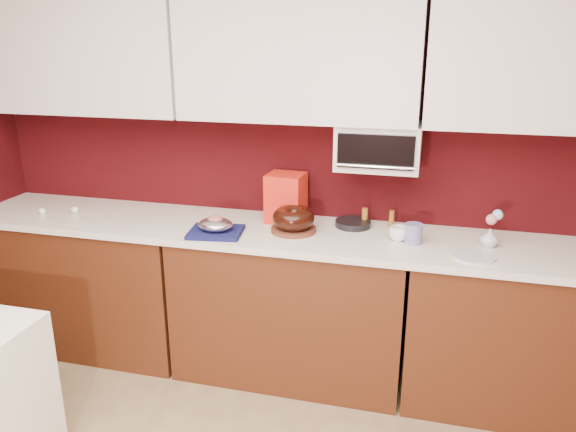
# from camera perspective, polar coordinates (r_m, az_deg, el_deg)

# --- Properties ---
(wall_back) EXTENTS (4.00, 0.02, 2.50)m
(wall_back) POSITION_cam_1_polar(r_m,az_deg,el_deg) (3.36, 1.66, 5.84)
(wall_back) COLOR #39070A
(wall_back) RESTS_ON floor
(base_cabinet_left) EXTENTS (1.31, 0.58, 0.86)m
(base_cabinet_left) POSITION_cam_1_polar(r_m,az_deg,el_deg) (3.87, -19.30, -6.33)
(base_cabinet_left) COLOR #4B220F
(base_cabinet_left) RESTS_ON floor
(base_cabinet_center) EXTENTS (1.31, 0.58, 0.86)m
(base_cabinet_center) POSITION_cam_1_polar(r_m,az_deg,el_deg) (3.35, 0.32, -9.11)
(base_cabinet_center) COLOR #4B220F
(base_cabinet_center) RESTS_ON floor
(base_cabinet_right) EXTENTS (1.31, 0.58, 0.86)m
(base_cabinet_right) POSITION_cam_1_polar(r_m,az_deg,el_deg) (3.32, 23.64, -11.01)
(base_cabinet_right) COLOR #4B220F
(base_cabinet_right) RESTS_ON floor
(countertop) EXTENTS (4.00, 0.62, 0.04)m
(countertop) POSITION_cam_1_polar(r_m,az_deg,el_deg) (3.17, 0.34, -1.86)
(countertop) COLOR white
(countertop) RESTS_ON base_cabinet_center
(upper_cabinet_left) EXTENTS (1.31, 0.33, 0.70)m
(upper_cabinet_left) POSITION_cam_1_polar(r_m,az_deg,el_deg) (3.68, -20.37, 15.25)
(upper_cabinet_left) COLOR white
(upper_cabinet_left) RESTS_ON wall_back
(upper_cabinet_center) EXTENTS (1.31, 0.33, 0.70)m
(upper_cabinet_center) POSITION_cam_1_polar(r_m,az_deg,el_deg) (3.13, 1.06, 16.02)
(upper_cabinet_center) COLOR white
(upper_cabinet_center) RESTS_ON wall_back
(upper_cabinet_right) EXTENTS (1.31, 0.33, 0.70)m
(upper_cabinet_right) POSITION_cam_1_polar(r_m,az_deg,el_deg) (3.10, 26.62, 14.19)
(upper_cabinet_right) COLOR white
(upper_cabinet_right) RESTS_ON wall_back
(toaster_oven) EXTENTS (0.45, 0.30, 0.25)m
(toaster_oven) POSITION_cam_1_polar(r_m,az_deg,el_deg) (3.13, 9.20, 7.03)
(toaster_oven) COLOR white
(toaster_oven) RESTS_ON upper_cabinet_center
(toaster_oven_door) EXTENTS (0.40, 0.02, 0.18)m
(toaster_oven_door) POSITION_cam_1_polar(r_m,az_deg,el_deg) (2.97, 8.88, 6.47)
(toaster_oven_door) COLOR black
(toaster_oven_door) RESTS_ON toaster_oven
(toaster_oven_handle) EXTENTS (0.42, 0.02, 0.02)m
(toaster_oven_handle) POSITION_cam_1_polar(r_m,az_deg,el_deg) (2.97, 8.78, 4.99)
(toaster_oven_handle) COLOR silver
(toaster_oven_handle) RESTS_ON toaster_oven
(cake_base) EXTENTS (0.30, 0.30, 0.02)m
(cake_base) POSITION_cam_1_polar(r_m,az_deg,el_deg) (3.15, 0.56, -1.40)
(cake_base) COLOR brown
(cake_base) RESTS_ON countertop
(bundt_cake) EXTENTS (0.30, 0.30, 0.10)m
(bundt_cake) POSITION_cam_1_polar(r_m,az_deg,el_deg) (3.13, 0.57, -0.22)
(bundt_cake) COLOR black
(bundt_cake) RESTS_ON cake_base
(navy_towel) EXTENTS (0.32, 0.28, 0.02)m
(navy_towel) POSITION_cam_1_polar(r_m,az_deg,el_deg) (3.14, -7.34, -1.62)
(navy_towel) COLOR #131548
(navy_towel) RESTS_ON countertop
(foil_ham_nest) EXTENTS (0.24, 0.23, 0.07)m
(foil_ham_nest) POSITION_cam_1_polar(r_m,az_deg,el_deg) (3.13, -7.38, -0.87)
(foil_ham_nest) COLOR silver
(foil_ham_nest) RESTS_ON navy_towel
(roasted_ham) EXTENTS (0.10, 0.08, 0.06)m
(roasted_ham) POSITION_cam_1_polar(r_m,az_deg,el_deg) (3.12, -7.39, -0.43)
(roasted_ham) COLOR #B86454
(roasted_ham) RESTS_ON foil_ham_nest
(pandoro_box) EXTENTS (0.22, 0.21, 0.29)m
(pandoro_box) POSITION_cam_1_polar(r_m,az_deg,el_deg) (3.29, -0.21, 1.87)
(pandoro_box) COLOR red
(pandoro_box) RESTS_ON countertop
(dark_pan) EXTENTS (0.26, 0.26, 0.04)m
(dark_pan) POSITION_cam_1_polar(r_m,az_deg,el_deg) (3.25, 6.62, -0.76)
(dark_pan) COLOR black
(dark_pan) RESTS_ON countertop
(coffee_mug) EXTENTS (0.11, 0.11, 0.09)m
(coffee_mug) POSITION_cam_1_polar(r_m,az_deg,el_deg) (3.06, 11.13, -1.64)
(coffee_mug) COLOR white
(coffee_mug) RESTS_ON countertop
(blue_jar) EXTENTS (0.12, 0.12, 0.11)m
(blue_jar) POSITION_cam_1_polar(r_m,az_deg,el_deg) (3.04, 12.63, -1.75)
(blue_jar) COLOR navy
(blue_jar) RESTS_ON countertop
(flower_vase) EXTENTS (0.08, 0.08, 0.11)m
(flower_vase) POSITION_cam_1_polar(r_m,az_deg,el_deg) (3.10, 19.78, -1.98)
(flower_vase) COLOR silver
(flower_vase) RESTS_ON countertop
(flower_pink) EXTENTS (0.06, 0.06, 0.06)m
(flower_pink) POSITION_cam_1_polar(r_m,az_deg,el_deg) (3.07, 19.96, -0.33)
(flower_pink) COLOR pink
(flower_pink) RESTS_ON flower_vase
(flower_blue) EXTENTS (0.05, 0.05, 0.05)m
(flower_blue) POSITION_cam_1_polar(r_m,az_deg,el_deg) (3.09, 20.53, 0.12)
(flower_blue) COLOR #9BD7F8
(flower_blue) RESTS_ON flower_vase
(china_plate) EXTENTS (0.24, 0.24, 0.01)m
(china_plate) POSITION_cam_1_polar(r_m,az_deg,el_deg) (2.94, 18.34, -3.91)
(china_plate) COLOR silver
(china_plate) RESTS_ON countertop
(amber_bottle) EXTENTS (0.05, 0.05, 0.10)m
(amber_bottle) POSITION_cam_1_polar(r_m,az_deg,el_deg) (3.28, 7.79, -0.07)
(amber_bottle) COLOR #9C641C
(amber_bottle) RESTS_ON countertop
(egg_left) EXTENTS (0.05, 0.04, 0.04)m
(egg_left) POSITION_cam_1_polar(r_m,az_deg,el_deg) (3.78, -23.71, 0.47)
(egg_left) COLOR white
(egg_left) RESTS_ON countertop
(egg_right) EXTENTS (0.06, 0.05, 0.04)m
(egg_right) POSITION_cam_1_polar(r_m,az_deg,el_deg) (3.72, -20.83, 0.60)
(egg_right) COLOR silver
(egg_right) RESTS_ON countertop
(amber_bottle_tall) EXTENTS (0.03, 0.03, 0.10)m
(amber_bottle_tall) POSITION_cam_1_polar(r_m,az_deg,el_deg) (3.25, 10.47, -0.32)
(amber_bottle_tall) COLOR brown
(amber_bottle_tall) RESTS_ON countertop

